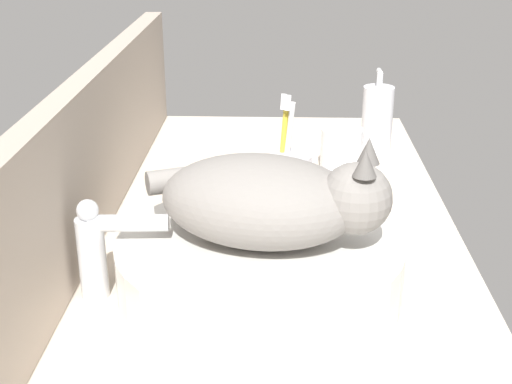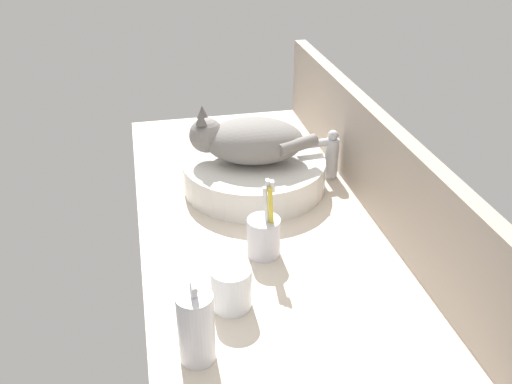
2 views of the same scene
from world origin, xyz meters
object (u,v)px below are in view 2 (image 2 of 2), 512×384
Objects in this scene: sink_basin at (254,174)px; cat at (249,140)px; toothbrush_cup at (264,236)px; water_glass at (231,290)px; soap_dispenser at (196,327)px; faucet at (328,153)px.

cat reaches higher than sink_basin.
sink_basin is 30.13cm from toothbrush_cup.
water_glass is at bearing -17.27° from sink_basin.
water_glass is at bearing 146.59° from soap_dispenser.
cat is 1.68× the size of toothbrush_cup.
toothbrush_cup is (30.03, -2.82, -8.79)cm from cat.
faucet is at bearing 144.03° from soap_dispenser.
water_glass is at bearing -36.61° from faucet.
soap_dispenser is at bearing -33.41° from water_glass.
faucet is at bearing 92.68° from cat.
sink_basin is at bearing 162.73° from water_glass.
soap_dispenser is (56.85, -21.87, 2.93)cm from sink_basin.
sink_basin is 1.97× the size of toothbrush_cup.
water_glass is (14.99, -9.77, -0.97)cm from toothbrush_cup.
cat is 1.87× the size of soap_dispenser.
soap_dispenser reaches higher than faucet.
water_glass is at bearing -15.61° from cat.
soap_dispenser is at bearing -35.97° from faucet.
water_glass is (-12.04, 7.94, -3.04)cm from soap_dispenser.
faucet is at bearing 93.42° from sink_basin.
faucet reaches higher than sink_basin.
sink_basin is 4.30× the size of water_glass.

